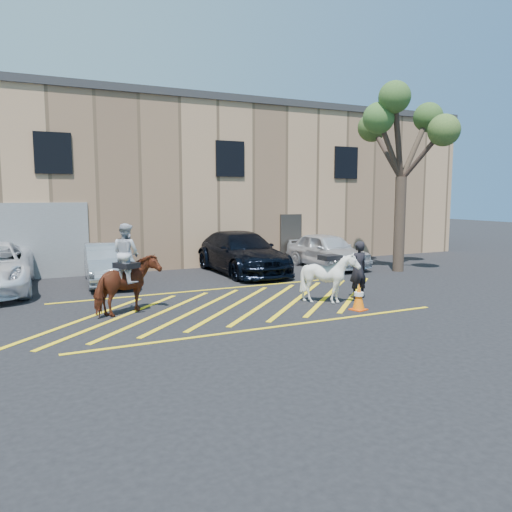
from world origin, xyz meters
name	(u,v)px	position (x,y,z in m)	size (l,w,h in m)	color
ground	(229,304)	(0.00, 0.00, 0.00)	(90.00, 90.00, 0.00)	black
car_silver_sedan	(108,263)	(-2.52, 4.90, 0.70)	(1.48, 4.24, 1.40)	gray
car_blue_suv	(241,252)	(2.65, 5.03, 0.81)	(2.27, 5.59, 1.62)	black
car_white_suv	(327,250)	(6.54, 4.78, 0.74)	(1.74, 4.33, 1.48)	silver
handler	(358,270)	(3.80, -0.94, 0.86)	(0.63, 0.41, 1.72)	black
warehouse	(134,183)	(-0.01, 11.99, 3.65)	(32.42, 10.20, 7.30)	tan
hatching_zone	(233,306)	(0.00, -0.30, 0.01)	(12.60, 5.12, 0.01)	yellow
mounted_bay	(127,278)	(-2.84, 0.03, 0.96)	(1.96, 1.59, 2.37)	maroon
saddled_white	(330,277)	(2.63, -1.17, 0.75)	(1.30, 1.44, 1.48)	silver
traffic_cone	(359,297)	(2.85, -2.24, 0.37)	(0.47, 0.47, 0.73)	#E54209
tree	(403,128)	(8.55, 2.66, 5.69)	(3.99, 4.37, 7.31)	#4D3E2E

